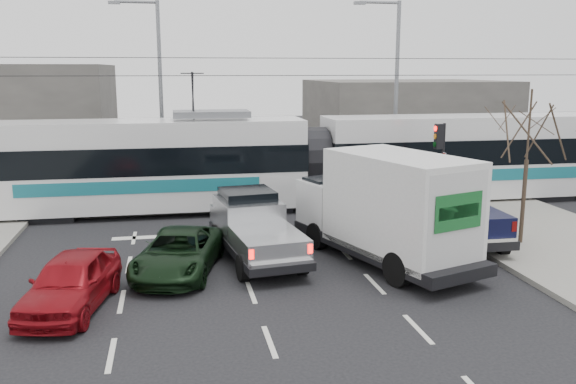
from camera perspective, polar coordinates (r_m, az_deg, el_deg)
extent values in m
plane|color=black|center=(16.54, 2.45, -8.98)|extent=(120.00, 120.00, 0.00)
cube|color=#33302D|center=(25.98, -2.67, -1.37)|extent=(60.00, 1.60, 0.03)
cube|color=#66615C|center=(42.21, 10.86, 6.81)|extent=(12.00, 10.00, 5.00)
cylinder|color=#47382B|center=(21.28, 21.16, -0.84)|extent=(0.14, 0.14, 2.75)
cylinder|color=#47382B|center=(20.93, 21.65, 5.87)|extent=(0.07, 0.07, 2.25)
cylinder|color=black|center=(24.18, 14.22, 2.01)|extent=(0.12, 0.12, 3.60)
cube|color=black|center=(23.92, 13.94, 5.07)|extent=(0.28, 0.28, 0.95)
cylinder|color=#FF0C07|center=(23.83, 13.64, 5.79)|extent=(0.06, 0.20, 0.20)
cylinder|color=orange|center=(23.86, 13.61, 5.07)|extent=(0.06, 0.20, 0.20)
cylinder|color=#05330C|center=(23.89, 13.58, 4.36)|extent=(0.06, 0.20, 0.20)
cube|color=white|center=(23.96, 14.39, 3.13)|extent=(0.02, 0.30, 0.40)
cylinder|color=slate|center=(31.16, 10.08, 8.95)|extent=(0.20, 0.20, 9.00)
cylinder|color=slate|center=(30.94, 8.57, 17.14)|extent=(2.00, 0.14, 0.14)
cube|color=slate|center=(30.63, 6.72, 17.15)|extent=(0.55, 0.25, 0.14)
cylinder|color=slate|center=(31.09, -11.80, 8.88)|extent=(0.20, 0.20, 9.00)
cylinder|color=slate|center=(31.25, -14.06, 16.88)|extent=(2.00, 0.14, 0.14)
cube|color=slate|center=(31.31, -15.96, 16.68)|extent=(0.55, 0.25, 0.14)
cylinder|color=black|center=(25.33, -2.79, 10.83)|extent=(60.00, 0.03, 0.03)
cylinder|color=black|center=(25.33, -2.80, 12.41)|extent=(60.00, 0.03, 0.03)
cube|color=silver|center=(25.33, -13.47, 0.39)|extent=(13.12, 2.81, 1.59)
cube|color=black|center=(25.13, -13.60, 3.14)|extent=(13.18, 2.84, 1.08)
cube|color=silver|center=(25.01, -13.70, 5.35)|extent=(13.12, 2.70, 1.01)
cube|color=#176673|center=(23.91, -13.65, 0.45)|extent=(9.17, 0.07, 0.51)
cube|color=silver|center=(28.41, 16.55, 1.41)|extent=(13.12, 2.81, 1.59)
cube|color=black|center=(28.24, 16.70, 3.87)|extent=(13.18, 2.84, 1.08)
cube|color=silver|center=(28.13, 16.81, 5.83)|extent=(13.12, 2.70, 1.01)
cube|color=#176673|center=(27.16, 17.91, 1.50)|extent=(9.17, 0.07, 0.51)
cylinder|color=black|center=(25.79, 2.44, 3.17)|extent=(1.03, 2.64, 2.64)
cube|color=slate|center=(24.96, -7.20, 7.27)|extent=(3.06, 1.66, 0.25)
cube|color=black|center=(25.93, -21.26, -1.78)|extent=(2.05, 2.34, 0.37)
cube|color=black|center=(25.74, -2.23, -1.09)|extent=(2.05, 2.34, 0.37)
cube|color=black|center=(26.69, 6.88, -0.71)|extent=(2.05, 2.34, 0.37)
cube|color=black|center=(30.35, 22.45, -0.03)|extent=(2.05, 2.34, 0.37)
cube|color=black|center=(18.78, -2.97, -4.81)|extent=(2.55, 5.63, 0.23)
cube|color=#BBBCC0|center=(19.53, -3.75, -2.20)|extent=(2.11, 2.50, 1.08)
cube|color=black|center=(19.49, -3.84, -0.53)|extent=(1.79, 1.82, 0.52)
cube|color=#BBBCC0|center=(20.81, -4.65, -1.97)|extent=(1.89, 1.20, 0.52)
cube|color=#BBBCC0|center=(17.57, -1.95, -4.68)|extent=(2.13, 2.66, 0.61)
cube|color=silver|center=(16.36, -0.53, -6.84)|extent=(1.73, 0.39, 0.17)
cube|color=#FF0C07|center=(16.13, -3.46, -5.84)|extent=(0.14, 0.09, 0.26)
cube|color=#FF0C07|center=(16.61, 2.07, -5.31)|extent=(0.14, 0.09, 0.26)
cylinder|color=black|center=(20.26, -6.63, -4.08)|extent=(0.36, 0.78, 0.75)
cylinder|color=black|center=(20.66, -1.94, -3.70)|extent=(0.36, 0.78, 0.75)
cylinder|color=black|center=(17.01, -4.22, -7.08)|extent=(0.36, 0.78, 0.75)
cylinder|color=black|center=(17.48, 1.30, -6.53)|extent=(0.36, 0.78, 0.75)
cube|color=black|center=(18.76, 8.91, -4.91)|extent=(4.35, 7.12, 0.34)
cube|color=white|center=(20.55, 4.53, -1.01)|extent=(2.60, 2.24, 1.54)
cube|color=black|center=(20.54, 4.35, 0.63)|extent=(2.14, 1.63, 0.58)
cube|color=silver|center=(17.91, 10.39, -1.06)|extent=(3.66, 5.08, 2.84)
cube|color=silver|center=(16.29, 15.53, -2.55)|extent=(1.94, 0.70, 2.50)
cube|color=#135623|center=(16.21, 15.70, -1.80)|extent=(1.54, 0.54, 0.97)
cube|color=black|center=(16.57, 15.80, -7.80)|extent=(2.05, 0.90, 0.17)
cylinder|color=black|center=(19.90, 2.72, -4.12)|extent=(0.55, 0.91, 0.87)
cylinder|color=black|center=(21.03, 7.41, -3.35)|extent=(0.55, 0.91, 0.87)
cylinder|color=black|center=(16.77, 10.21, -7.12)|extent=(0.58, 1.00, 0.96)
cylinder|color=black|center=(18.09, 15.19, -5.96)|extent=(0.58, 1.00, 0.96)
cube|color=black|center=(21.31, 14.79, -2.95)|extent=(2.20, 5.60, 0.28)
cube|color=black|center=(22.03, 13.84, -0.36)|extent=(2.07, 2.38, 1.27)
cube|color=black|center=(22.01, 13.81, 1.39)|extent=(1.79, 1.71, 0.61)
cube|color=black|center=(23.28, 12.53, -0.32)|extent=(1.98, 1.05, 0.61)
cube|color=black|center=(20.14, 16.26, -2.56)|extent=(2.08, 2.55, 0.72)
cube|color=silver|center=(18.97, 18.07, -4.46)|extent=(1.89, 0.25, 0.20)
cube|color=#590505|center=(18.57, 15.52, -3.34)|extent=(0.16, 0.09, 0.31)
cube|color=#590505|center=(19.39, 20.37, -3.03)|extent=(0.16, 0.09, 0.31)
cylinder|color=black|center=(22.59, 10.75, -2.39)|extent=(0.33, 0.90, 0.89)
cylinder|color=black|center=(23.30, 15.12, -2.17)|extent=(0.33, 0.90, 0.89)
cylinder|color=black|center=(19.42, 14.34, -4.84)|extent=(0.33, 0.90, 0.89)
cylinder|color=black|center=(20.24, 19.25, -4.47)|extent=(0.33, 0.90, 0.89)
imported|color=black|center=(17.79, -10.21, -5.60)|extent=(3.06, 4.76, 1.22)
imported|color=maroon|center=(15.87, -19.65, -7.94)|extent=(2.41, 4.27, 1.37)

